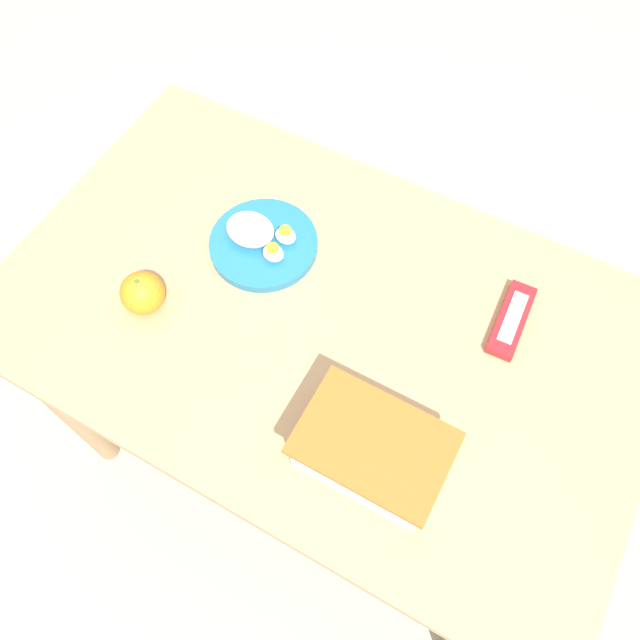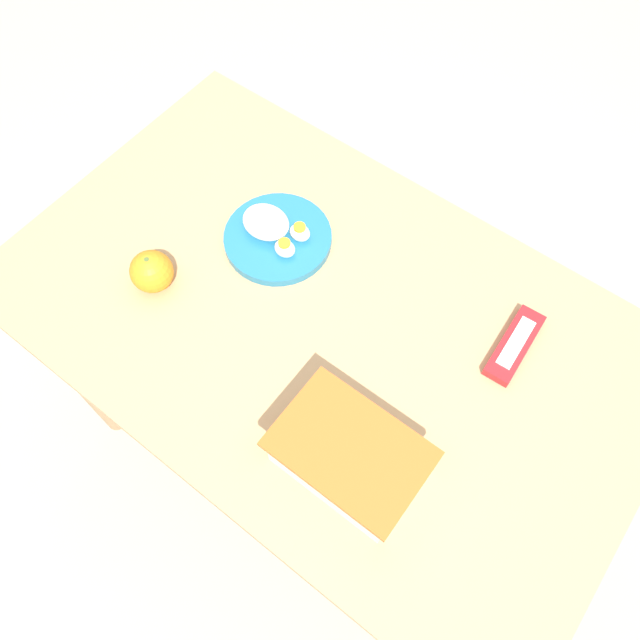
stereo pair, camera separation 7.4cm
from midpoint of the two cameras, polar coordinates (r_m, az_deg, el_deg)
The scene contains 6 objects.
ground_plane at distance 1.81m, azimuth 1.39°, elevation -11.60°, with size 10.00×10.00×0.00m, color #B2A899.
table at distance 1.20m, azimuth 2.05°, elevation -2.61°, with size 1.15×0.71×0.77m.
food_container at distance 0.96m, azimuth 4.91°, elevation -12.58°, with size 0.22×0.15×0.09m.
orange_fruit at distance 1.13m, azimuth -13.35°, elevation 4.23°, with size 0.08×0.08×0.08m.
rice_plate at distance 1.17m, azimuth -2.25°, elevation 7.72°, with size 0.20×0.20×0.06m.
candy_bar at distance 1.12m, azimuth 19.17°, elevation -2.29°, with size 0.05×0.15×0.02m.
Camera 2 is at (-0.31, 0.42, 1.73)m, focal length 35.00 mm.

